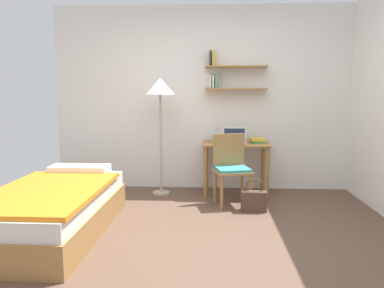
{
  "coord_description": "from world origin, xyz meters",
  "views": [
    {
      "loc": [
        0.08,
        -3.34,
        1.38
      ],
      "look_at": [
        -0.14,
        0.51,
        0.85
      ],
      "focal_mm": 34.77,
      "sensor_mm": 36.0,
      "label": 1
    }
  ],
  "objects_px": {
    "standing_lamp": "(160,93)",
    "book_stack": "(257,140)",
    "bed": "(54,210)",
    "laptop": "(235,139)",
    "handbag": "(254,200)",
    "desk": "(236,153)",
    "water_bottle": "(215,135)",
    "desk_chair": "(231,166)"
  },
  "relations": [
    {
      "from": "bed",
      "to": "desk_chair",
      "type": "height_order",
      "value": "desk_chair"
    },
    {
      "from": "laptop",
      "to": "water_bottle",
      "type": "xyz_separation_m",
      "value": [
        -0.27,
        0.05,
        0.05
      ]
    },
    {
      "from": "laptop",
      "to": "handbag",
      "type": "relative_size",
      "value": 0.82
    },
    {
      "from": "bed",
      "to": "book_stack",
      "type": "height_order",
      "value": "book_stack"
    },
    {
      "from": "bed",
      "to": "standing_lamp",
      "type": "bearing_deg",
      "value": 60.82
    },
    {
      "from": "desk",
      "to": "book_stack",
      "type": "distance_m",
      "value": 0.34
    },
    {
      "from": "standing_lamp",
      "to": "water_bottle",
      "type": "distance_m",
      "value": 0.94
    },
    {
      "from": "bed",
      "to": "book_stack",
      "type": "xyz_separation_m",
      "value": [
        2.16,
        1.58,
        0.51
      ]
    },
    {
      "from": "book_stack",
      "to": "handbag",
      "type": "bearing_deg",
      "value": -98.35
    },
    {
      "from": "desk",
      "to": "handbag",
      "type": "bearing_deg",
      "value": -77.44
    },
    {
      "from": "standing_lamp",
      "to": "book_stack",
      "type": "bearing_deg",
      "value": 2.85
    },
    {
      "from": "water_bottle",
      "to": "handbag",
      "type": "distance_m",
      "value": 1.17
    },
    {
      "from": "desk",
      "to": "book_stack",
      "type": "xyz_separation_m",
      "value": [
        0.29,
        -0.01,
        0.18
      ]
    },
    {
      "from": "bed",
      "to": "desk_chair",
      "type": "relative_size",
      "value": 2.19
    },
    {
      "from": "laptop",
      "to": "bed",
      "type": "bearing_deg",
      "value": -139.36
    },
    {
      "from": "laptop",
      "to": "handbag",
      "type": "xyz_separation_m",
      "value": [
        0.19,
        -0.78,
        -0.63
      ]
    },
    {
      "from": "standing_lamp",
      "to": "book_stack",
      "type": "relative_size",
      "value": 6.1
    },
    {
      "from": "standing_lamp",
      "to": "laptop",
      "type": "bearing_deg",
      "value": 4.02
    },
    {
      "from": "standing_lamp",
      "to": "laptop",
      "type": "height_order",
      "value": "standing_lamp"
    },
    {
      "from": "bed",
      "to": "water_bottle",
      "type": "xyz_separation_m",
      "value": [
        1.58,
        1.64,
        0.57
      ]
    },
    {
      "from": "laptop",
      "to": "book_stack",
      "type": "xyz_separation_m",
      "value": [
        0.31,
        -0.01,
        -0.02
      ]
    },
    {
      "from": "desk",
      "to": "handbag",
      "type": "xyz_separation_m",
      "value": [
        0.17,
        -0.78,
        -0.43
      ]
    },
    {
      "from": "bed",
      "to": "desk",
      "type": "bearing_deg",
      "value": 40.41
    },
    {
      "from": "water_bottle",
      "to": "standing_lamp",
      "type": "bearing_deg",
      "value": -170.51
    },
    {
      "from": "bed",
      "to": "desk",
      "type": "xyz_separation_m",
      "value": [
        1.87,
        1.59,
        0.32
      ]
    },
    {
      "from": "water_bottle",
      "to": "book_stack",
      "type": "distance_m",
      "value": 0.58
    },
    {
      "from": "desk",
      "to": "standing_lamp",
      "type": "xyz_separation_m",
      "value": [
        -1.02,
        -0.07,
        0.82
      ]
    },
    {
      "from": "bed",
      "to": "laptop",
      "type": "distance_m",
      "value": 2.49
    },
    {
      "from": "desk_chair",
      "to": "book_stack",
      "type": "bearing_deg",
      "value": 52.27
    },
    {
      "from": "laptop",
      "to": "book_stack",
      "type": "bearing_deg",
      "value": -1.01
    },
    {
      "from": "bed",
      "to": "desk",
      "type": "distance_m",
      "value": 2.47
    },
    {
      "from": "bed",
      "to": "desk",
      "type": "relative_size",
      "value": 2.11
    },
    {
      "from": "bed",
      "to": "desk_chair",
      "type": "distance_m",
      "value": 2.11
    },
    {
      "from": "desk",
      "to": "desk_chair",
      "type": "xyz_separation_m",
      "value": [
        -0.08,
        -0.49,
        -0.08
      ]
    },
    {
      "from": "bed",
      "to": "standing_lamp",
      "type": "xyz_separation_m",
      "value": [
        0.85,
        1.52,
        1.15
      ]
    },
    {
      "from": "desk_chair",
      "to": "water_bottle",
      "type": "height_order",
      "value": "water_bottle"
    },
    {
      "from": "desk",
      "to": "water_bottle",
      "type": "bearing_deg",
      "value": 170.29
    },
    {
      "from": "desk",
      "to": "laptop",
      "type": "bearing_deg",
      "value": -172.16
    },
    {
      "from": "standing_lamp",
      "to": "water_bottle",
      "type": "height_order",
      "value": "standing_lamp"
    },
    {
      "from": "book_stack",
      "to": "laptop",
      "type": "bearing_deg",
      "value": 178.99
    },
    {
      "from": "standing_lamp",
      "to": "water_bottle",
      "type": "bearing_deg",
      "value": 9.49
    },
    {
      "from": "book_stack",
      "to": "handbag",
      "type": "height_order",
      "value": "book_stack"
    }
  ]
}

